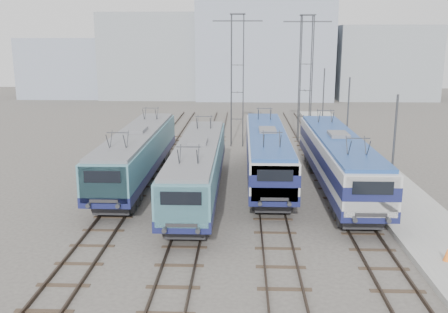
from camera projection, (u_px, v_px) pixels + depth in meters
ground at (232, 232)px, 25.92m from camera, size 160.00×160.00×0.00m
platform at (387, 187)px, 33.29m from camera, size 4.00×70.00×0.30m
locomotive_far_left at (137, 152)px, 34.42m from camera, size 2.80×17.70×3.33m
locomotive_center_left at (198, 165)px, 30.91m from camera, size 2.74×17.31×3.26m
locomotive_center_right at (267, 151)px, 34.71m from camera, size 2.77×17.50×3.29m
locomotive_far_right at (338, 157)px, 32.47m from camera, size 2.86×18.06×3.39m
catenary_tower_west at (237, 74)px, 45.79m from camera, size 4.50×1.20×12.00m
catenary_tower_east at (306, 73)px, 47.50m from camera, size 4.50×1.20×12.00m
mast_front at (393, 160)px, 26.75m from camera, size 0.12×0.12×7.00m
mast_mid at (347, 123)px, 38.42m from camera, size 0.12×0.12×7.00m
mast_rear at (323, 104)px, 50.09m from camera, size 0.12×0.12×7.00m
safety_cone at (447, 254)px, 21.84m from camera, size 0.32×0.32×0.60m
building_west at (158, 56)px, 85.13m from camera, size 18.00×12.00×14.00m
building_center at (264, 44)px, 84.02m from camera, size 22.00×14.00×18.00m
building_east at (382, 62)px, 83.98m from camera, size 16.00×12.00×12.00m
building_far_west at (66, 68)px, 86.17m from camera, size 14.00×10.00×10.00m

